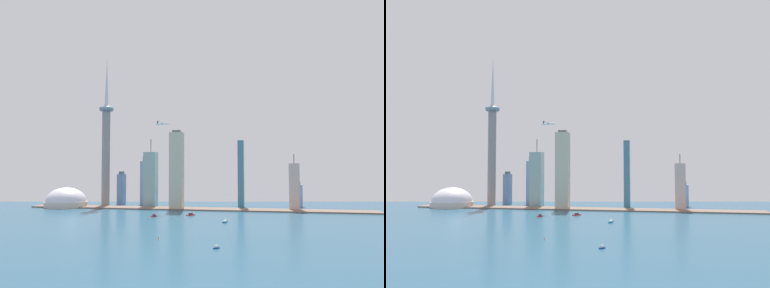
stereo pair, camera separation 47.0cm
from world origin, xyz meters
The scene contains 19 objects.
ground_plane centered at (0.00, 0.00, 0.00)m, with size 6000.00×6000.00×0.00m, color #24506A.
waterfront_pier centered at (0.00, 490.82, 1.29)m, with size 693.43×49.61×2.59m, color #745D4F.
observation_tower centered at (-204.83, 518.18, 138.89)m, with size 32.09×32.09×324.05m.
stadium_dome centered at (-279.95, 487.29, 10.52)m, with size 89.03×89.03×59.67m.
skyscraper_0 centered at (-131.40, 579.13, 50.98)m, with size 27.24×13.91×108.50m.
skyscraper_1 centered at (83.63, 554.96, 70.26)m, with size 12.44×23.07×140.52m.
skyscraper_2 centered at (200.30, 587.21, 24.90)m, with size 20.51×25.41×54.14m.
skyscraper_3 centered at (-109.31, 537.10, 58.30)m, with size 25.79×27.07×144.82m.
skyscraper_4 centered at (190.30, 510.60, 45.83)m, with size 19.92×14.54×109.32m.
skyscraper_5 centered at (-188.05, 570.00, 35.36)m, with size 12.72×25.81×74.50m.
skyscraper_6 centered at (-39.47, 483.26, 77.70)m, with size 26.28×22.16×158.17m.
boat_0 centered at (76.53, 310.81, 1.22)m, with size 6.39×17.19×7.50m.
boat_1 centered at (90.06, 107.92, 1.31)m, with size 6.69×7.07×9.42m.
boat_2 centered at (7.52, 390.28, 1.52)m, with size 14.55×14.45×8.09m.
boat_3 centered at (-50.95, 362.56, 1.39)m, with size 6.63×15.95×3.90m.
channel_buoy_0 centered at (3.62, 349.17, 0.81)m, with size 1.10×1.10×1.63m, color #E54C19.
channel_buoy_1 centered at (17.15, 148.51, 1.42)m, with size 1.23×1.23×2.84m, color #E54C19.
channel_buoy_2 centered at (-54.18, 334.41, 0.81)m, with size 1.65×1.65×1.62m, color #E54C19.
airplane centered at (-62.37, 461.86, 169.74)m, with size 27.29×29.15×7.92m.
Camera 2 is at (146.92, -314.87, 83.12)m, focal length 38.30 mm.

